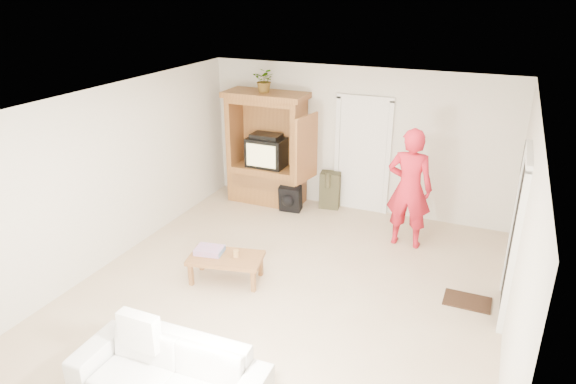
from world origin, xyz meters
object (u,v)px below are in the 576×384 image
armoire (268,156)px  sofa (169,372)px  man (409,188)px  coffee_table (226,259)px

armoire → sofa: bearing=-75.8°
man → coffee_table: size_ratio=1.72×
sofa → coffee_table: bearing=103.3°
coffee_table → sofa: bearing=-87.8°
man → coffee_table: bearing=45.3°
armoire → sofa: size_ratio=1.06×
armoire → sofa: 5.19m
armoire → man: bearing=-15.2°
armoire → sofa: armoire is taller
man → sofa: bearing=70.5°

